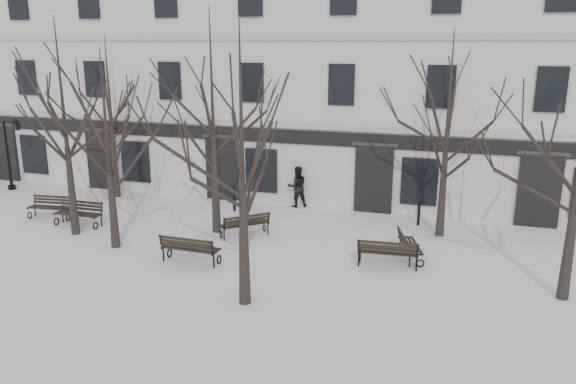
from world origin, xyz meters
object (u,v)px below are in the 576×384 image
at_px(tree_2, 241,132).
at_px(bench_3, 79,213).
at_px(tree_0, 62,102).
at_px(tree_1, 106,126).
at_px(bench_4, 245,224).
at_px(bench_5, 408,244).
at_px(bench_2, 388,252).
at_px(bench_0, 51,206).
at_px(bench_1, 190,248).
at_px(lamp_post, 11,149).

distance_m(tree_2, bench_3, 10.84).
relative_size(tree_0, tree_1, 1.15).
height_order(tree_0, tree_1, tree_0).
relative_size(tree_1, bench_4, 3.89).
bearing_deg(bench_5, bench_2, 135.29).
bearing_deg(bench_3, tree_1, -31.21).
xyz_separation_m(bench_0, bench_2, (14.06, -1.12, 0.03)).
height_order(tree_2, bench_1, tree_2).
relative_size(bench_2, bench_5, 1.08).
distance_m(bench_2, bench_5, 1.19).
height_order(bench_1, bench_3, bench_1).
xyz_separation_m(tree_1, bench_2, (9.56, 1.01, -3.81)).
xyz_separation_m(tree_0, bench_0, (-2.22, 1.38, -4.51)).
bearing_deg(tree_1, tree_2, -24.52).
relative_size(tree_1, lamp_post, 1.94).
distance_m(tree_1, bench_3, 5.02).
height_order(bench_2, bench_5, bench_2).
relative_size(bench_1, bench_5, 1.07).
distance_m(tree_0, bench_3, 4.61).
xyz_separation_m(bench_2, bench_5, (0.55, 1.05, -0.05)).
bearing_deg(tree_0, bench_5, 6.04).
height_order(tree_1, bench_5, tree_1).
bearing_deg(bench_1, bench_3, -19.58).
xyz_separation_m(tree_0, lamp_post, (-7.14, 4.71, -2.94)).
bearing_deg(bench_2, bench_0, -8.93).
xyz_separation_m(bench_1, bench_3, (-6.07, 2.30, -0.01)).
bearing_deg(bench_2, bench_4, -18.36).
distance_m(bench_2, lamp_post, 19.56).
bearing_deg(bench_3, bench_2, -3.28).
distance_m(tree_2, bench_4, 7.05).
bearing_deg(lamp_post, bench_4, -12.84).
height_order(tree_0, bench_5, tree_0).
bearing_deg(lamp_post, bench_0, -34.01).
height_order(bench_3, lamp_post, lamp_post).
bearing_deg(tree_2, bench_3, 153.35).
distance_m(tree_1, bench_5, 11.02).
distance_m(tree_2, bench_5, 7.66).
distance_m(tree_0, lamp_post, 9.05).
relative_size(bench_3, bench_5, 1.05).
height_order(bench_4, bench_5, bench_4).
xyz_separation_m(tree_2, bench_3, (-8.88, 4.46, -4.32)).
relative_size(bench_4, lamp_post, 0.50).
xyz_separation_m(tree_2, bench_2, (3.47, 3.79, -4.32)).
bearing_deg(bench_4, tree_0, -27.91).
bearing_deg(tree_1, tree_0, 161.80).
bearing_deg(bench_0, bench_4, -5.08).
height_order(bench_2, bench_3, bench_2).
bearing_deg(bench_2, bench_3, -7.47).
relative_size(tree_1, bench_1, 3.51).
distance_m(bench_0, bench_4, 8.55).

